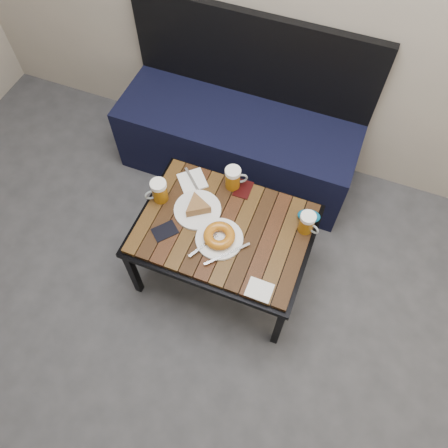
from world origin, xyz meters
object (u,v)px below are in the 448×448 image
(beer_mug_left, at_px, (159,191))
(beer_mug_right, at_px, (307,223))
(beer_mug_centre, at_px, (233,178))
(passport_navy, at_px, (165,231))
(cafe_table, at_px, (224,232))
(passport_burgundy, at_px, (243,189))
(plate_pie, at_px, (197,208))
(knit_pouch, at_px, (309,216))
(plate_bagel, at_px, (219,237))
(bench, at_px, (238,137))

(beer_mug_left, distance_m, beer_mug_right, 0.72)
(beer_mug_centre, bearing_deg, passport_navy, -150.02)
(cafe_table, xyz_separation_m, passport_burgundy, (0.01, 0.24, 0.05))
(beer_mug_centre, xyz_separation_m, plate_pie, (-0.11, -0.20, -0.04))
(beer_mug_centre, height_order, passport_navy, beer_mug_centre)
(beer_mug_left, relative_size, knit_pouch, 1.15)
(beer_mug_left, relative_size, plate_pie, 0.55)
(beer_mug_left, bearing_deg, plate_bagel, 121.32)
(bench, relative_size, beer_mug_right, 11.97)
(plate_pie, height_order, knit_pouch, plate_pie)
(plate_bagel, distance_m, knit_pouch, 0.44)
(knit_pouch, bearing_deg, plate_bagel, -143.37)
(beer_mug_centre, bearing_deg, beer_mug_left, -177.08)
(plate_pie, bearing_deg, bench, 93.41)
(plate_bagel, height_order, passport_burgundy, plate_bagel)
(beer_mug_left, distance_m, knit_pouch, 0.73)
(beer_mug_right, distance_m, plate_pie, 0.52)
(beer_mug_centre, xyz_separation_m, passport_burgundy, (0.06, -0.00, -0.06))
(cafe_table, bearing_deg, beer_mug_centre, 100.71)
(cafe_table, relative_size, plate_pie, 3.66)
(cafe_table, bearing_deg, plate_pie, 165.79)
(plate_pie, bearing_deg, beer_mug_centre, 62.26)
(passport_burgundy, bearing_deg, beer_mug_left, -152.13)
(plate_pie, height_order, plate_bagel, plate_pie)
(beer_mug_right, bearing_deg, knit_pouch, 112.64)
(cafe_table, relative_size, beer_mug_right, 7.18)
(beer_mug_centre, height_order, beer_mug_right, beer_mug_centre)
(beer_mug_right, bearing_deg, bench, 153.35)
(bench, relative_size, beer_mug_centre, 11.09)
(bench, distance_m, passport_navy, 0.88)
(beer_mug_right, bearing_deg, beer_mug_left, -152.24)
(bench, bearing_deg, knit_pouch, -44.18)
(beer_mug_centre, distance_m, knit_pouch, 0.41)
(bench, bearing_deg, beer_mug_left, -102.88)
(cafe_table, bearing_deg, bench, 104.90)
(plate_bagel, xyz_separation_m, passport_navy, (-0.26, -0.05, -0.02))
(cafe_table, height_order, knit_pouch, knit_pouch)
(plate_pie, bearing_deg, beer_mug_right, 9.88)
(passport_burgundy, relative_size, knit_pouch, 1.01)
(plate_pie, xyz_separation_m, plate_bagel, (0.16, -0.11, -0.00))
(bench, height_order, plate_pie, bench)
(beer_mug_centre, height_order, passport_burgundy, beer_mug_centre)
(plate_pie, bearing_deg, passport_burgundy, 51.14)
(plate_bagel, bearing_deg, knit_pouch, 36.63)
(bench, bearing_deg, passport_navy, -93.84)
(beer_mug_centre, relative_size, plate_bagel, 0.47)
(bench, relative_size, passport_navy, 12.38)
(cafe_table, bearing_deg, knit_pouch, 27.98)
(bench, bearing_deg, plate_pie, -86.59)
(beer_mug_right, bearing_deg, passport_navy, -137.05)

